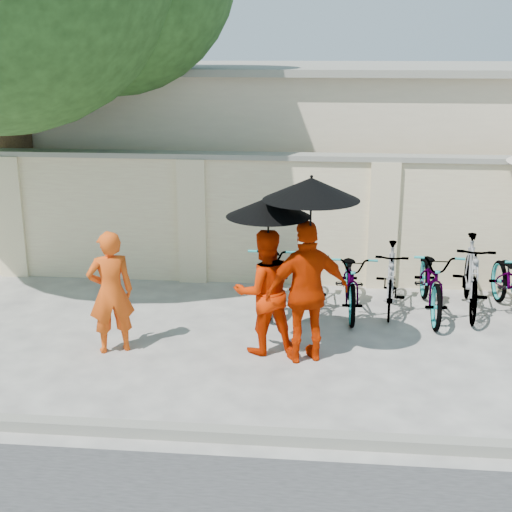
{
  "coord_description": "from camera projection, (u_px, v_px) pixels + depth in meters",
  "views": [
    {
      "loc": [
        1.1,
        -7.8,
        3.71
      ],
      "look_at": [
        0.23,
        0.91,
        1.1
      ],
      "focal_mm": 50.0,
      "sensor_mm": 36.0,
      "label": 1
    }
  ],
  "objects": [
    {
      "name": "bike_1",
      "position": [
        312.0,
        277.0,
        10.33
      ],
      "size": [
        0.52,
        1.59,
        0.95
      ],
      "primitive_type": "imported",
      "rotation": [
        0.0,
        0.0,
        0.05
      ],
      "color": "gray",
      "rests_on": "ground"
    },
    {
      "name": "monk_right",
      "position": [
        307.0,
        292.0,
        8.49
      ],
      "size": [
        1.11,
        0.76,
        1.75
      ],
      "primitive_type": "imported",
      "rotation": [
        0.0,
        0.0,
        3.5
      ],
      "color": "#C12500",
      "rests_on": "ground"
    },
    {
      "name": "monk_left",
      "position": [
        111.0,
        292.0,
        8.77
      ],
      "size": [
        0.67,
        0.58,
        1.55
      ],
      "primitive_type": "imported",
      "rotation": [
        0.0,
        0.0,
        3.58
      ],
      "color": "#E64C0F",
      "rests_on": "ground"
    },
    {
      "name": "compound_wall",
      "position": [
        318.0,
        222.0,
        11.27
      ],
      "size": [
        20.0,
        0.3,
        2.0
      ],
      "primitive_type": "cube",
      "color": "beige",
      "rests_on": "ground"
    },
    {
      "name": "ground",
      "position": [
        229.0,
        364.0,
        8.6
      ],
      "size": [
        80.0,
        80.0,
        0.0
      ],
      "primitive_type": "plane",
      "color": "beige"
    },
    {
      "name": "bike_4",
      "position": [
        432.0,
        280.0,
        10.08
      ],
      "size": [
        0.67,
        1.91,
        1.0
      ],
      "primitive_type": "imported",
      "rotation": [
        0.0,
        0.0,
        0.0
      ],
      "color": "gray",
      "rests_on": "ground"
    },
    {
      "name": "kerb",
      "position": [
        206.0,
        433.0,
        6.96
      ],
      "size": [
        40.0,
        0.16,
        0.12
      ],
      "primitive_type": "cube",
      "color": "gray",
      "rests_on": "ground"
    },
    {
      "name": "bike_0",
      "position": [
        273.0,
        273.0,
        10.43
      ],
      "size": [
        0.7,
        1.89,
        0.99
      ],
      "primitive_type": "imported",
      "rotation": [
        0.0,
        0.0,
        0.03
      ],
      "color": "gray",
      "rests_on": "ground"
    },
    {
      "name": "bike_3",
      "position": [
        391.0,
        278.0,
        10.23
      ],
      "size": [
        0.61,
        1.64,
        0.96
      ],
      "primitive_type": "imported",
      "rotation": [
        0.0,
        0.0,
        -0.1
      ],
      "color": "gray",
      "rests_on": "ground"
    },
    {
      "name": "bike_2",
      "position": [
        351.0,
        280.0,
        10.17
      ],
      "size": [
        0.67,
        1.81,
        0.94
      ],
      "primitive_type": "imported",
      "rotation": [
        0.0,
        0.0,
        0.03
      ],
      "color": "gray",
      "rests_on": "ground"
    },
    {
      "name": "parasol_right",
      "position": [
        311.0,
        189.0,
        8.05
      ],
      "size": [
        1.12,
        1.12,
        1.28
      ],
      "color": "black",
      "rests_on": "ground"
    },
    {
      "name": "building_behind",
      "position": [
        371.0,
        151.0,
        14.63
      ],
      "size": [
        14.0,
        6.0,
        3.2
      ],
      "primitive_type": "cube",
      "color": "beige",
      "rests_on": "ground"
    },
    {
      "name": "parasol_center",
      "position": [
        268.0,
        207.0,
        8.37
      ],
      "size": [
        1.01,
        1.01,
        1.09
      ],
      "color": "black",
      "rests_on": "ground"
    },
    {
      "name": "monk_center",
      "position": [
        264.0,
        291.0,
        8.76
      ],
      "size": [
        0.93,
        0.83,
        1.58
      ],
      "primitive_type": "imported",
      "rotation": [
        0.0,
        0.0,
        3.51
      ],
      "color": "red",
      "rests_on": "ground"
    },
    {
      "name": "bike_5",
      "position": [
        471.0,
        276.0,
        10.14
      ],
      "size": [
        0.7,
        1.85,
        1.09
      ],
      "primitive_type": "imported",
      "rotation": [
        0.0,
        0.0,
        -0.11
      ],
      "color": "gray",
      "rests_on": "ground"
    }
  ]
}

